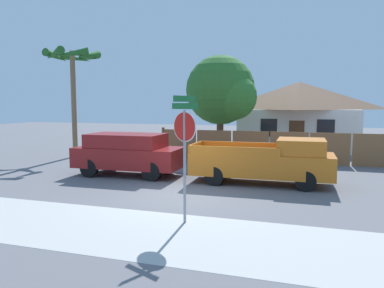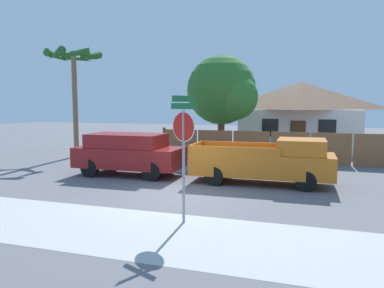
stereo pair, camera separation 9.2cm
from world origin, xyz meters
name	(u,v)px [view 2 (the right image)]	position (x,y,z in m)	size (l,w,h in m)	color
ground_plane	(179,195)	(0.00, 0.00, 0.00)	(80.00, 80.00, 0.00)	slate
sidewalk_strip	(128,230)	(0.00, -3.60, 0.00)	(36.00, 3.20, 0.01)	#B2B2AD
wooden_fence	(290,148)	(3.06, 8.05, 0.80)	(13.84, 0.12, 1.70)	brown
house	(300,114)	(3.28, 15.47, 2.34)	(7.97, 7.34, 4.51)	white
oak_tree	(224,92)	(-0.78, 9.83, 3.71)	(4.19, 3.99, 5.80)	brown
palm_tree	(74,65)	(-8.73, 6.83, 5.19)	(2.95, 3.17, 6.02)	brown
red_suv	(129,153)	(-3.21, 2.67, 0.96)	(4.49, 2.03, 1.76)	maroon
orange_pickup	(267,161)	(2.53, 2.67, 0.86)	(5.25, 1.98, 1.73)	orange
stop_sign	(184,138)	(1.08, -2.62, 2.17)	(0.79, 0.71, 3.21)	gray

